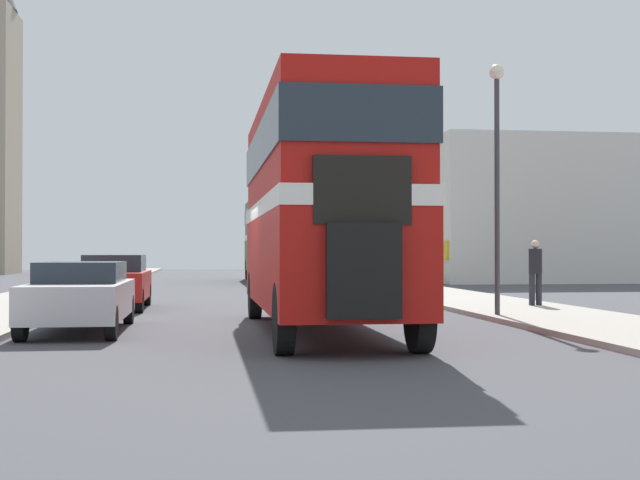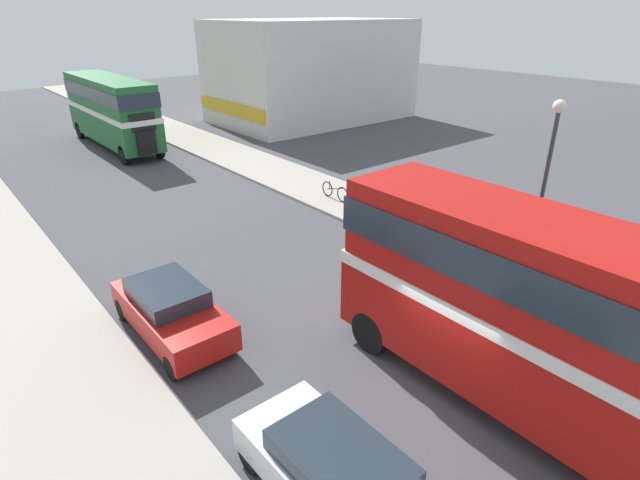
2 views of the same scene
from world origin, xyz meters
name	(u,v)px [view 2 (image 2 of 2)]	position (x,y,z in m)	size (l,w,h in m)	color
ground_plane	(446,392)	(0.00, 0.00, 0.00)	(120.00, 120.00, 0.00)	#47474C
sidewalk_right	(581,294)	(6.75, 0.00, 0.06)	(3.50, 120.00, 0.12)	#A8A093
double_decker_bus	(544,309)	(0.82, -1.45, 2.66)	(2.45, 9.66, 4.48)	#B2140F
bus_distant	(111,107)	(2.13, 27.69, 2.58)	(2.40, 10.46, 4.32)	#1E602D
car_parked_mid	(171,310)	(-3.89, 6.21, 0.77)	(1.78, 4.20, 1.50)	red
pedestrian_walking	(478,215)	(7.54, 4.47, 1.12)	(0.36, 0.36, 1.78)	#282833
bicycle_on_pavement	(335,191)	(6.37, 11.24, 0.48)	(0.05, 1.76, 0.78)	black
street_lamp	(546,174)	(5.34, 1.18, 3.96)	(0.36, 0.36, 5.86)	#38383D
shop_building_block	(311,71)	(17.61, 26.93, 3.72)	(14.86, 9.18, 7.44)	silver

